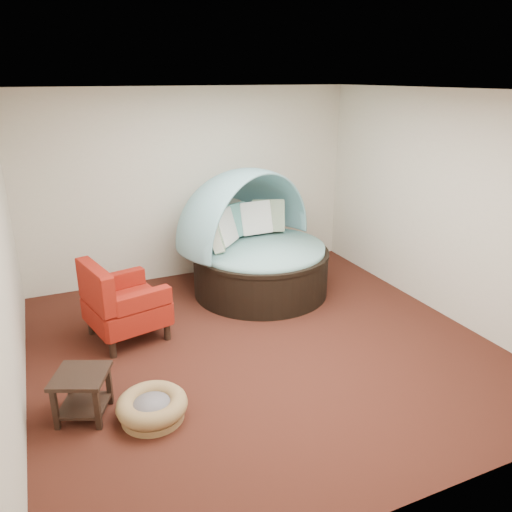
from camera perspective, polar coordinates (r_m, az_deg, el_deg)
name	(u,v)px	position (r m, az deg, el deg)	size (l,w,h in m)	color
floor	(262,345)	(5.85, 0.65, -10.16)	(5.00, 5.00, 0.00)	#401C12
wall_back	(193,185)	(7.57, -7.24, 8.08)	(5.00, 5.00, 0.00)	beige
wall_front	(427,335)	(3.35, 18.96, -8.52)	(5.00, 5.00, 0.00)	beige
wall_left	(1,263)	(4.87, -27.15, -0.71)	(5.00, 5.00, 0.00)	beige
wall_right	(444,206)	(6.69, 20.68, 5.39)	(5.00, 5.00, 0.00)	beige
ceiling	(263,90)	(5.06, 0.78, 18.42)	(5.00, 5.00, 0.00)	white
canopy_daybed	(255,236)	(7.00, -0.16, 2.29)	(2.55, 2.53, 1.75)	black
pet_basket	(152,407)	(4.79, -11.78, -16.54)	(0.74, 0.74, 0.22)	olive
red_armchair	(121,304)	(6.00, -15.15, -5.27)	(1.00, 1.00, 0.98)	black
side_table	(82,389)	(4.89, -19.25, -14.15)	(0.61, 0.61, 0.44)	black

